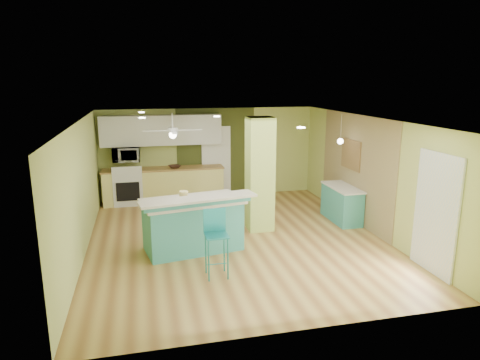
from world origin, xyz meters
name	(u,v)px	position (x,y,z in m)	size (l,w,h in m)	color
floor	(236,239)	(0.00, 0.00, -0.01)	(6.00, 7.00, 0.01)	brown
ceiling	(236,119)	(0.00, 0.00, 2.50)	(6.00, 7.00, 0.01)	white
wall_back	(209,153)	(0.00, 3.50, 1.25)	(6.00, 0.01, 2.50)	#B6C268
wall_front	(296,244)	(0.00, -3.50, 1.25)	(6.00, 0.01, 2.50)	#B6C268
wall_left	(81,189)	(-3.00, 0.00, 1.25)	(0.01, 7.00, 2.50)	#B6C268
wall_right	(369,174)	(3.00, 0.00, 1.25)	(0.01, 7.00, 2.50)	#B6C268
wood_panel	(355,169)	(2.99, 0.60, 1.25)	(0.02, 3.40, 2.50)	olive
olive_accent	(216,153)	(0.20, 3.49, 1.25)	(2.20, 0.02, 2.50)	#3D451B
interior_door	(216,162)	(0.20, 3.46, 1.00)	(0.82, 0.05, 2.00)	white
french_door	(436,214)	(2.97, -2.30, 1.05)	(0.04, 1.08, 2.10)	white
column	(260,174)	(0.65, 0.50, 1.25)	(0.55, 0.55, 2.50)	#B0C85D
kitchen_run	(164,185)	(-1.30, 3.20, 0.47)	(3.25, 0.63, 0.94)	#E4DA77
stove	(128,187)	(-2.25, 3.19, 0.46)	(0.76, 0.66, 1.08)	silver
upper_cabinets	(161,130)	(-1.30, 3.32, 1.95)	(3.20, 0.34, 0.80)	silver
microwave	(126,154)	(-2.25, 3.20, 1.35)	(0.70, 0.48, 0.39)	silver
ceiling_fan	(173,131)	(-1.10, 2.00, 2.08)	(1.41, 1.41, 0.61)	white
pendant_lamp	(340,141)	(2.65, 0.75, 1.88)	(0.14, 0.14, 0.69)	silver
wall_decor	(351,154)	(2.96, 0.80, 1.55)	(0.03, 0.90, 0.70)	brown
peninsula	(193,223)	(-0.94, -0.38, 0.54)	(2.22, 1.50, 1.16)	teal
bar_stool	(216,232)	(-0.70, -1.57, 0.77)	(0.38, 0.38, 1.16)	#1C7A7F
side_counter	(342,203)	(2.70, 0.61, 0.42)	(0.55, 1.29, 0.83)	teal
fruit_bowl	(175,167)	(-1.00, 3.11, 0.98)	(0.32, 0.32, 0.08)	#361F16
canister	(184,196)	(-1.11, -0.36, 1.10)	(0.17, 0.17, 0.18)	yellow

